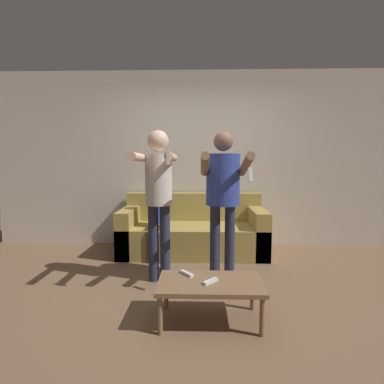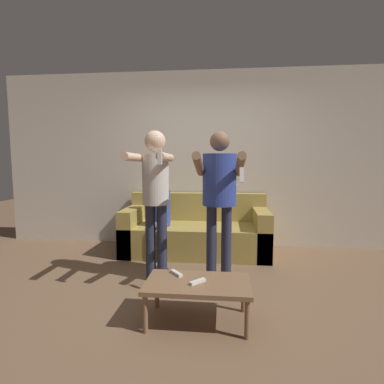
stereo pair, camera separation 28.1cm
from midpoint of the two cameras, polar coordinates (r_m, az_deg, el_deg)
ground_plane at (r=3.19m, az=-1.78°, el=-18.62°), size 14.00×14.00×0.00m
wall_back at (r=4.71m, az=-0.52°, el=6.23°), size 6.40×0.06×2.70m
couch at (r=4.38m, az=-1.65°, el=-7.83°), size 2.04×0.87×0.84m
person_standing_left at (r=3.24m, az=-8.90°, el=0.61°), size 0.41×0.70×1.65m
person_standing_right at (r=3.19m, az=3.43°, el=0.76°), size 0.48×0.77×1.64m
person_seated at (r=4.16m, az=-8.58°, el=-3.67°), size 0.27×0.51×1.16m
coffee_table at (r=2.57m, az=0.19°, el=-17.46°), size 0.86×0.49×0.34m
remote_near at (r=2.53m, az=0.22°, el=-16.67°), size 0.13×0.13×0.02m
remote_far at (r=2.69m, az=-4.12°, el=-15.25°), size 0.12×0.14×0.02m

